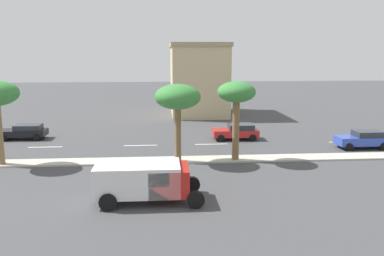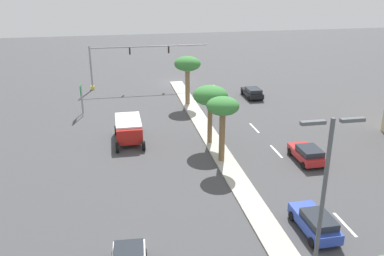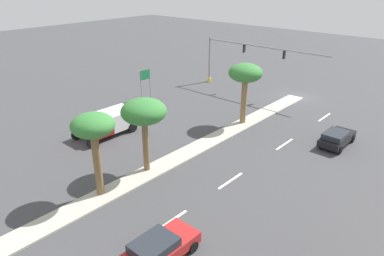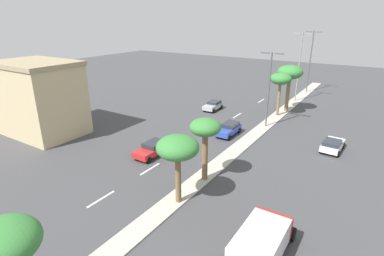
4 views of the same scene
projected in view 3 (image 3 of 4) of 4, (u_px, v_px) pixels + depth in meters
name	position (u px, v px, depth m)	size (l,w,h in m)	color
ground_plane	(70.00, 214.00, 21.99)	(160.00, 160.00, 0.00)	#424244
lane_stripe_far	(324.00, 117.00, 36.67)	(0.20, 2.80, 0.01)	silver
lane_stripe_mid	(284.00, 144.00, 30.91)	(0.20, 2.80, 0.01)	silver
lane_stripe_trailing	(231.00, 181.00, 25.50)	(0.20, 2.80, 0.01)	silver
lane_stripe_inboard	(170.00, 221.00, 21.33)	(0.20, 2.80, 0.01)	silver
traffic_signal_gantry	(236.00, 57.00, 44.49)	(16.35, 0.53, 6.03)	gray
directional_road_sign	(145.00, 78.00, 40.80)	(0.10, 1.49, 3.51)	gray
palm_tree_right	(245.00, 75.00, 33.29)	(3.17, 3.17, 5.82)	olive
palm_tree_leading	(144.00, 113.00, 24.98)	(3.24, 3.24, 5.51)	brown
palm_tree_center	(93.00, 129.00, 22.02)	(2.72, 2.72, 5.67)	brown
sedan_red_left	(160.00, 248.00, 18.22)	(2.02, 4.08, 1.41)	red
sedan_black_near	(337.00, 138.00, 30.46)	(1.93, 4.17, 1.34)	black
box_truck	(107.00, 122.00, 32.28)	(2.68, 5.63, 2.05)	#B21E19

